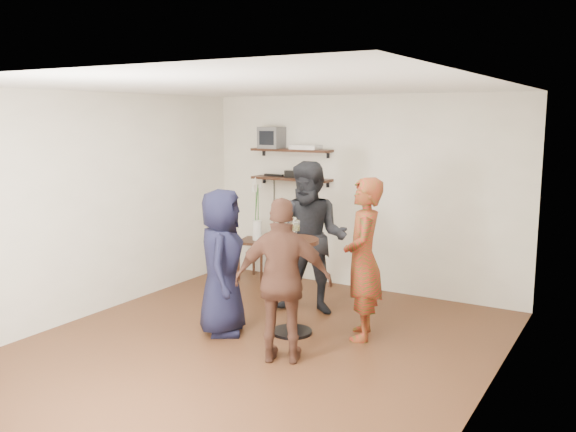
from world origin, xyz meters
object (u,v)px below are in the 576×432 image
Objects in this scene: person_plaid at (363,259)px; person_dark at (312,238)px; side_table at (257,246)px; drinks_table at (292,273)px; person_navy at (222,262)px; radio at (293,174)px; person_brown at (283,281)px; dvd_deck at (306,147)px; crt_monitor at (272,138)px.

person_dark is at bearing -139.73° from person_plaid.
side_table is 2.26m from drinks_table.
radio is at bearing -17.78° from person_navy.
side_table is 2.98m from person_brown.
person_plaid reaches higher than drinks_table.
radio is 2.42m from person_navy.
dvd_deck is 3.06m from person_brown.
side_table is at bearing -5.20° from person_navy.
person_navy is (0.43, -2.26, -0.73)m from radio.
dvd_deck reaches higher than person_dark.
crt_monitor is at bearing 180.00° from radio.
crt_monitor is at bearing -9.83° from person_navy.
drinks_table is at bearing -90.00° from person_plaid.
dvd_deck is 0.22× the size of person_dark.
dvd_deck is 2.43m from drinks_table.
radio is at bearing -153.97° from person_plaid.
person_brown is at bearing -61.70° from radio.
drinks_table is (1.43, -1.90, -1.35)m from crt_monitor.
dvd_deck is at bearing -22.87° from person_navy.
dvd_deck is (0.54, 0.00, -0.12)m from crt_monitor.
radio is 0.38× the size of side_table.
drinks_table is (0.89, -1.90, -1.23)m from dvd_deck.
person_plaid reaches higher than side_table.
radio is at bearing 180.00° from dvd_deck.
person_plaid is 1.04m from person_brown.
side_table is 0.37× the size of person_navy.
crt_monitor is at bearing 125.10° from person_dark.
person_plaid is (1.58, -1.63, -1.05)m from dvd_deck.
person_dark reaches higher than side_table.
person_dark reaches higher than drinks_table.
side_table is at bearing -143.36° from person_plaid.
crt_monitor is 2.92m from person_plaid.
crt_monitor reaches higher than person_brown.
person_dark is 1.15× the size of person_navy.
person_navy is at bearing -71.22° from crt_monitor.
radio is at bearing 30.05° from side_table.
drinks_table reaches higher than side_table.
person_dark reaches higher than person_navy.
side_table is 0.37× the size of person_brown.
person_dark is (-0.16, 0.73, 0.23)m from drinks_table.
radio is 1.62m from person_dark.
drinks_table is 0.76m from person_brown.
person_navy is at bearing -66.59° from side_table.
person_navy reaches higher than side_table.
dvd_deck reaches higher than person_navy.
person_brown is (1.39, -2.59, -0.73)m from radio.
person_plaid is 0.97m from person_dark.
person_navy is (-0.50, -1.09, -0.12)m from person_dark.
side_table is at bearing -111.68° from crt_monitor.
dvd_deck is 1.82× the size of radio.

